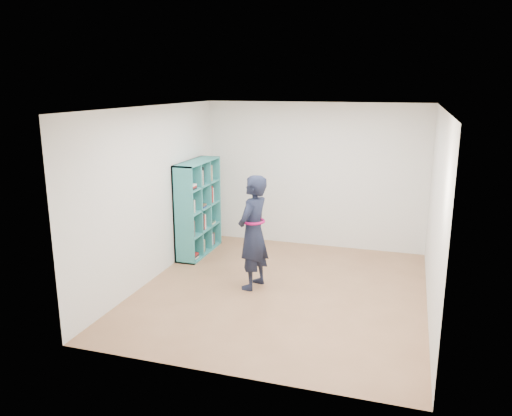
% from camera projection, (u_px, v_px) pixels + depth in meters
% --- Properties ---
extents(floor, '(4.50, 4.50, 0.00)m').
position_uv_depth(floor, '(282.00, 291.00, 7.20)').
color(floor, '#8D6040').
rests_on(floor, ground).
extents(ceiling, '(4.50, 4.50, 0.00)m').
position_uv_depth(ceiling, '(284.00, 108.00, 6.57)').
color(ceiling, white).
rests_on(ceiling, wall_back).
extents(wall_left, '(0.02, 4.50, 2.60)m').
position_uv_depth(wall_left, '(153.00, 194.00, 7.46)').
color(wall_left, white).
rests_on(wall_left, floor).
extents(wall_right, '(0.02, 4.50, 2.60)m').
position_uv_depth(wall_right, '(436.00, 214.00, 6.31)').
color(wall_right, white).
rests_on(wall_right, floor).
extents(wall_back, '(4.00, 0.02, 2.60)m').
position_uv_depth(wall_back, '(314.00, 176.00, 8.97)').
color(wall_back, white).
rests_on(wall_back, floor).
extents(wall_front, '(4.00, 0.02, 2.60)m').
position_uv_depth(wall_front, '(225.00, 255.00, 4.80)').
color(wall_front, white).
rests_on(wall_front, floor).
extents(bookshelf, '(0.36, 1.23, 1.64)m').
position_uv_depth(bookshelf, '(197.00, 209.00, 8.64)').
color(bookshelf, teal).
rests_on(bookshelf, floor).
extents(person, '(0.52, 0.68, 1.67)m').
position_uv_depth(person, '(253.00, 232.00, 7.14)').
color(person, black).
rests_on(person, floor).
extents(smartphone, '(0.02, 0.09, 0.13)m').
position_uv_depth(smartphone, '(247.00, 223.00, 7.24)').
color(smartphone, silver).
rests_on(smartphone, person).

